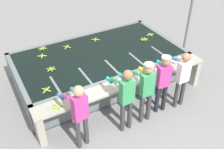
{
  "coord_description": "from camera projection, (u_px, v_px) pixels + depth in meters",
  "views": [
    {
      "loc": [
        -2.85,
        -4.08,
        4.73
      ],
      "look_at": [
        0.0,
        0.98,
        0.59
      ],
      "focal_mm": 42.0,
      "sensor_mm": 36.0,
      "label": 1
    }
  ],
  "objects": [
    {
      "name": "banana_bunch_floating_3",
      "position": [
        42.0,
        56.0,
        7.41
      ],
      "size": [
        0.27,
        0.27,
        0.08
      ],
      "color": "#93BC3D",
      "rests_on": "wash_tank"
    },
    {
      "name": "worker_1",
      "position": [
        126.0,
        95.0,
        5.76
      ],
      "size": [
        0.4,
        0.71,
        1.69
      ],
      "color": "#38383D",
      "rests_on": "ground"
    },
    {
      "name": "banana_bunch_ledge_0",
      "position": [
        181.0,
        63.0,
        7.12
      ],
      "size": [
        0.28,
        0.27,
        0.08
      ],
      "color": "#8CB738",
      "rests_on": "work_ledge"
    },
    {
      "name": "banana_bunch_floating_1",
      "position": [
        43.0,
        48.0,
        7.76
      ],
      "size": [
        0.26,
        0.28,
        0.08
      ],
      "color": "#7FAD33",
      "rests_on": "wash_tank"
    },
    {
      "name": "worker_2",
      "position": [
        146.0,
        87.0,
        6.0
      ],
      "size": [
        0.42,
        0.73,
        1.67
      ],
      "color": "#38383D",
      "rests_on": "ground"
    },
    {
      "name": "banana_bunch_floating_6",
      "position": [
        46.0,
        90.0,
        6.17
      ],
      "size": [
        0.25,
        0.25,
        0.08
      ],
      "color": "#9EC642",
      "rests_on": "wash_tank"
    },
    {
      "name": "banana_bunch_floating_5",
      "position": [
        51.0,
        69.0,
        6.87
      ],
      "size": [
        0.26,
        0.28,
        0.08
      ],
      "color": "#7FAD33",
      "rests_on": "wash_tank"
    },
    {
      "name": "worker_0",
      "position": [
        79.0,
        111.0,
        5.37
      ],
      "size": [
        0.47,
        0.73,
        1.66
      ],
      "color": "#38383D",
      "rests_on": "ground"
    },
    {
      "name": "ground_plane",
      "position": [
        131.0,
        112.0,
        6.78
      ],
      "size": [
        80.0,
        80.0,
        0.0
      ],
      "primitive_type": "plane",
      "color": "gray",
      "rests_on": "ground"
    },
    {
      "name": "knife_0",
      "position": [
        145.0,
        77.0,
        6.58
      ],
      "size": [
        0.31,
        0.22,
        0.02
      ],
      "color": "silver",
      "rests_on": "work_ledge"
    },
    {
      "name": "worker_3",
      "position": [
        163.0,
        79.0,
        6.3
      ],
      "size": [
        0.47,
        0.74,
        1.63
      ],
      "color": "#1E2328",
      "rests_on": "ground"
    },
    {
      "name": "banana_bunch_floating_7",
      "position": [
        67.0,
        47.0,
        7.83
      ],
      "size": [
        0.23,
        0.23,
        0.08
      ],
      "color": "#7FAD33",
      "rests_on": "wash_tank"
    },
    {
      "name": "support_post_right",
      "position": [
        191.0,
        8.0,
        8.38
      ],
      "size": [
        0.09,
        0.09,
        3.2
      ],
      "color": "slate",
      "rests_on": "ground"
    },
    {
      "name": "banana_bunch_ledge_1",
      "position": [
        57.0,
        107.0,
        5.68
      ],
      "size": [
        0.28,
        0.28,
        0.08
      ],
      "color": "#9EC642",
      "rests_on": "work_ledge"
    },
    {
      "name": "work_ledge",
      "position": [
        127.0,
        89.0,
        6.59
      ],
      "size": [
        4.75,
        0.45,
        0.84
      ],
      "color": "#A8A393",
      "rests_on": "ground"
    },
    {
      "name": "banana_bunch_floating_0",
      "position": [
        150.0,
        35.0,
        8.49
      ],
      "size": [
        0.28,
        0.28,
        0.08
      ],
      "color": "#9EC642",
      "rests_on": "wash_tank"
    },
    {
      "name": "banana_bunch_floating_4",
      "position": [
        144.0,
        39.0,
        8.23
      ],
      "size": [
        0.28,
        0.28,
        0.08
      ],
      "color": "#75A333",
      "rests_on": "wash_tank"
    },
    {
      "name": "wash_tank",
      "position": [
        99.0,
        66.0,
        7.79
      ],
      "size": [
        4.75,
        2.66,
        0.84
      ],
      "color": "slate",
      "rests_on": "ground"
    },
    {
      "name": "worker_4",
      "position": [
        182.0,
        75.0,
        6.48
      ],
      "size": [
        0.41,
        0.71,
        1.6
      ],
      "color": "#38383D",
      "rests_on": "ground"
    },
    {
      "name": "banana_bunch_floating_2",
      "position": [
        95.0,
        40.0,
        8.22
      ],
      "size": [
        0.25,
        0.25,
        0.08
      ],
      "color": "#93BC3D",
      "rests_on": "wash_tank"
    }
  ]
}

